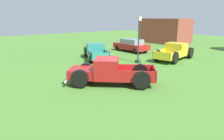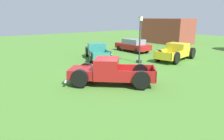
{
  "view_description": "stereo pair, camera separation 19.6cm",
  "coord_description": "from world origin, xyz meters",
  "views": [
    {
      "loc": [
        9.78,
        -8.05,
        3.97
      ],
      "look_at": [
        0.64,
        -0.42,
        0.9
      ],
      "focal_mm": 32.68,
      "sensor_mm": 36.0,
      "label": 1
    },
    {
      "loc": [
        9.91,
        -7.9,
        3.97
      ],
      "look_at": [
        0.64,
        -0.42,
        0.9
      ],
      "focal_mm": 32.68,
      "sensor_mm": 36.0,
      "label": 2
    }
  ],
  "objects": [
    {
      "name": "pickup_truck_behind_left",
      "position": [
        -1.29,
        9.3,
        0.77
      ],
      "size": [
        2.72,
        5.5,
        1.61
      ],
      "color": "yellow",
      "rests_on": "ground_plane"
    },
    {
      "name": "sedan_distant_a",
      "position": [
        -7.43,
        9.29,
        0.8
      ],
      "size": [
        4.61,
        2.01,
        1.52
      ],
      "color": "#B21E1E",
      "rests_on": "ground_plane"
    },
    {
      "name": "brick_pavilion",
      "position": [
        -10.26,
        19.71,
        1.92
      ],
      "size": [
        7.35,
        4.26,
        3.84
      ],
      "color": "brown",
      "rests_on": "ground_plane"
    },
    {
      "name": "ground_plane",
      "position": [
        0.0,
        0.0,
        0.0
      ],
      "size": [
        80.0,
        80.0,
        0.0
      ],
      "primitive_type": "plane",
      "color": "#477A2D"
    },
    {
      "name": "lamp_post_near",
      "position": [
        -2.58,
        5.33,
        2.17
      ],
      "size": [
        0.36,
        0.36,
        4.14
      ],
      "color": "#2D2D33",
      "rests_on": "ground_plane"
    },
    {
      "name": "pickup_truck_behind_right",
      "position": [
        -6.71,
        3.55,
        0.73
      ],
      "size": [
        5.24,
        3.7,
        1.52
      ],
      "color": "#2D8475",
      "rests_on": "ground_plane"
    },
    {
      "name": "pickup_truck_foreground",
      "position": [
        0.37,
        -0.69,
        0.77
      ],
      "size": [
        5.0,
        5.04,
        1.61
      ],
      "color": "maroon",
      "rests_on": "ground_plane"
    }
  ]
}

